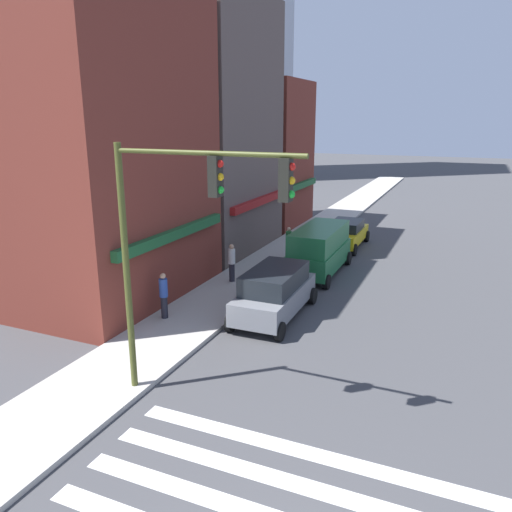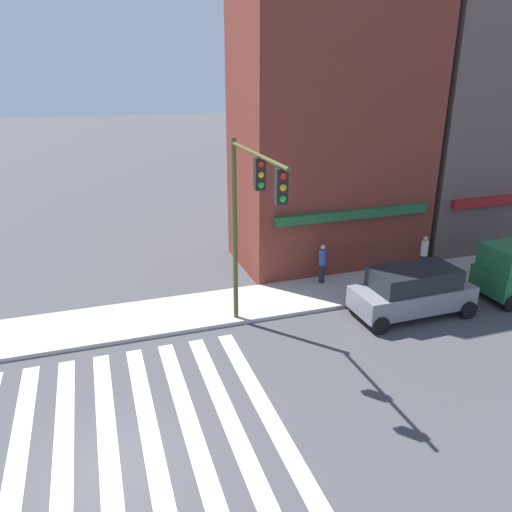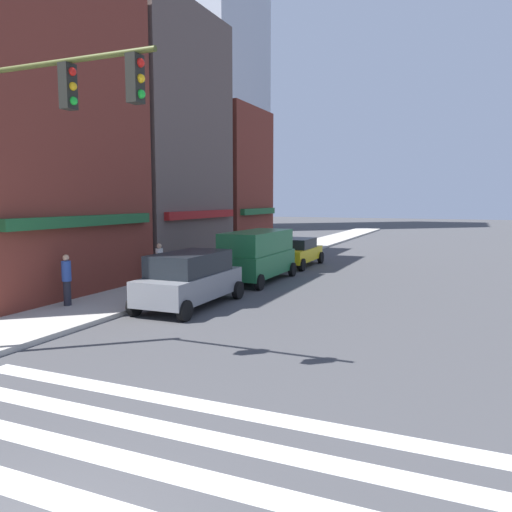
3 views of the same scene
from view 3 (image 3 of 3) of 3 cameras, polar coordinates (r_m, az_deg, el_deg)
name	(u,v)px [view 3 (image 3 of 3)]	position (r m, az deg, el deg)	size (l,w,h in m)	color
storefront_row	(139,149)	(26.85, -13.25, 11.78)	(23.87, 5.30, 13.83)	maroon
tower_distant	(209,3)	(71.42, -5.36, 26.84)	(14.81, 10.99, 57.33)	#B2B7C1
traffic_signal	(36,146)	(12.40, -23.80, 11.41)	(0.32, 5.06, 6.91)	#474C1E
suv_grey	(190,278)	(17.80, -7.54, -2.51)	(4.73, 2.12, 1.94)	slate
van_green	(257,254)	(23.11, 0.14, 0.25)	(5.01, 2.22, 2.34)	#1E6638
sedan_yellow	(297,252)	(28.52, 4.69, 0.51)	(4.41, 2.02, 1.59)	yellow
pedestrian_green_top	(230,254)	(25.14, -3.01, 0.25)	(0.32, 0.32, 1.77)	#23232D
pedestrian_blue_shirt	(67,279)	(18.37, -20.83, -2.47)	(0.32, 0.32, 1.77)	#23232D
pedestrian_white_shirt	(159,263)	(21.89, -10.98, -0.79)	(0.32, 0.32, 1.77)	#23232D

